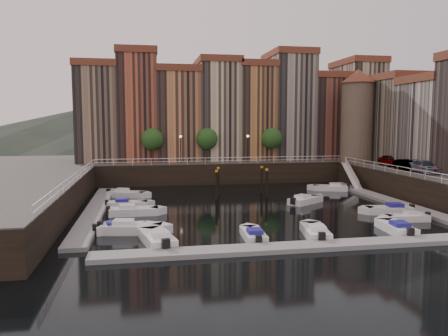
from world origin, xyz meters
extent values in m
plane|color=black|center=(0.00, 0.00, 0.00)|extent=(200.00, 200.00, 0.00)
cube|color=black|center=(0.00, 26.00, 1.50)|extent=(80.00, 20.00, 3.00)
cube|color=gray|center=(-16.20, -1.00, 0.17)|extent=(2.00, 28.00, 0.35)
cube|color=gray|center=(16.20, -1.00, 0.17)|extent=(2.00, 28.00, 0.35)
cube|color=gray|center=(0.00, -17.00, 0.17)|extent=(30.00, 2.00, 0.35)
cone|color=#2D382D|center=(-30.00, 110.00, 7.00)|extent=(80.00, 80.00, 14.00)
cone|color=#2D382D|center=(5.00, 110.00, 9.00)|extent=(100.00, 100.00, 18.00)
cone|color=#2D382D|center=(40.00, 110.00, 6.00)|extent=(70.00, 70.00, 12.00)
cube|color=#8E735A|center=(-18.00, 23.50, 10.00)|extent=(6.00, 10.00, 14.00)
cube|color=brown|center=(-18.00, 23.50, 17.50)|extent=(6.30, 10.30, 1.00)
cube|color=#B25538|center=(-12.10, 23.50, 11.00)|extent=(5.80, 10.00, 16.00)
cube|color=brown|center=(-12.10, 23.50, 19.50)|extent=(6.10, 10.30, 1.00)
cube|color=#C78051|center=(-5.95, 23.50, 9.75)|extent=(6.50, 10.00, 13.50)
cube|color=brown|center=(-5.95, 23.50, 17.00)|extent=(6.80, 10.30, 1.00)
cube|color=beige|center=(0.40, 23.50, 10.50)|extent=(6.20, 10.00, 15.00)
cube|color=brown|center=(0.40, 23.50, 18.50)|extent=(6.50, 10.30, 1.00)
cube|color=#BB7C44|center=(6.30, 23.50, 10.25)|extent=(5.60, 10.00, 14.50)
cube|color=brown|center=(6.30, 23.50, 18.00)|extent=(5.90, 10.30, 1.00)
cube|color=#9E9284|center=(12.30, 23.50, 11.25)|extent=(6.40, 10.00, 16.50)
cube|color=brown|center=(12.30, 23.50, 20.00)|extent=(6.70, 10.30, 1.00)
cube|color=brown|center=(18.50, 23.50, 9.50)|extent=(6.00, 10.00, 13.00)
cube|color=brown|center=(18.50, 23.50, 16.50)|extent=(6.30, 10.30, 1.00)
cube|color=tan|center=(24.45, 23.50, 10.75)|extent=(5.90, 10.00, 15.50)
cube|color=brown|center=(24.45, 23.50, 19.00)|extent=(6.20, 10.30, 1.00)
cube|color=#7C715E|center=(26.50, 12.00, 9.00)|extent=(9.00, 8.00, 12.00)
cube|color=brown|center=(26.50, 12.00, 15.50)|extent=(9.30, 8.30, 1.00)
cube|color=#B8B0A1|center=(26.50, 4.00, 8.50)|extent=(9.00, 8.00, 11.00)
cube|color=brown|center=(26.50, 4.00, 14.50)|extent=(9.30, 8.30, 1.00)
cylinder|color=#6B5B4C|center=(20.00, 14.50, 9.00)|extent=(4.60, 4.60, 12.00)
cone|color=brown|center=(20.00, 14.50, 15.80)|extent=(5.20, 5.20, 2.00)
cylinder|color=black|center=(-10.00, 18.20, 4.20)|extent=(0.30, 0.30, 2.40)
sphere|color=#1E4719|center=(-10.00, 18.20, 6.60)|extent=(3.20, 3.20, 3.20)
cylinder|color=black|center=(-2.00, 18.20, 4.20)|extent=(0.30, 0.30, 2.40)
sphere|color=#1E4719|center=(-2.00, 18.20, 6.60)|extent=(3.20, 3.20, 3.20)
cylinder|color=black|center=(8.00, 18.20, 4.20)|extent=(0.30, 0.30, 2.40)
sphere|color=#1E4719|center=(8.00, 18.20, 6.60)|extent=(3.20, 3.20, 3.20)
cylinder|color=black|center=(-6.00, 17.20, 5.00)|extent=(0.12, 0.12, 4.00)
sphere|color=#FFD88C|center=(-6.00, 17.20, 7.00)|extent=(0.36, 0.36, 0.36)
cylinder|color=black|center=(4.00, 17.20, 5.00)|extent=(0.12, 0.12, 4.00)
sphere|color=#FFD88C|center=(4.00, 17.20, 7.00)|extent=(0.36, 0.36, 0.36)
cube|color=white|center=(0.00, 16.00, 3.95)|extent=(36.00, 0.08, 0.08)
cube|color=white|center=(0.00, 16.00, 3.50)|extent=(36.00, 0.06, 0.06)
cube|color=white|center=(18.00, -1.00, 3.95)|extent=(0.08, 34.00, 0.08)
cube|color=white|center=(18.00, -1.00, 3.50)|extent=(0.06, 34.00, 0.06)
cube|color=white|center=(-18.00, -1.00, 3.95)|extent=(0.08, 34.00, 0.08)
cube|color=white|center=(-18.00, -1.00, 3.50)|extent=(0.06, 34.00, 0.06)
cube|color=white|center=(17.10, 10.00, 1.75)|extent=(2.78, 8.26, 2.81)
cube|color=white|center=(17.10, 10.00, 2.25)|extent=(1.93, 8.32, 3.65)
cylinder|color=black|center=(-2.84, 4.24, 1.50)|extent=(0.32, 0.32, 3.60)
cylinder|color=#C58D17|center=(-2.84, 4.24, 3.35)|extent=(0.36, 0.36, 0.25)
cylinder|color=black|center=(-2.08, 7.56, 1.50)|extent=(0.32, 0.32, 3.60)
cylinder|color=#C58D17|center=(-2.08, 7.56, 3.35)|extent=(0.36, 0.36, 0.25)
cylinder|color=black|center=(3.39, 4.65, 1.50)|extent=(0.32, 0.32, 3.60)
cylinder|color=#C58D17|center=(3.39, 4.65, 3.35)|extent=(0.36, 0.36, 0.25)
cylinder|color=black|center=(3.61, 7.74, 1.50)|extent=(0.32, 0.32, 3.60)
cylinder|color=#C58D17|center=(3.61, 7.74, 3.35)|extent=(0.36, 0.36, 0.25)
cube|color=white|center=(-12.31, -10.19, 0.34)|extent=(5.19, 2.75, 0.84)
cube|color=white|center=(-12.97, -10.07, 0.84)|extent=(1.78, 1.60, 0.56)
cube|color=black|center=(-14.84, -9.73, 0.62)|extent=(0.49, 0.62, 0.78)
cube|color=white|center=(-13.11, -9.66, 0.29)|extent=(4.43, 2.37, 0.72)
cube|color=navy|center=(-13.67, -9.77, 0.72)|extent=(1.52, 1.37, 0.48)
cube|color=black|center=(-15.27, -10.07, 0.53)|extent=(0.42, 0.53, 0.67)
cube|color=white|center=(-12.29, -3.00, 0.32)|extent=(4.69, 1.82, 0.80)
cube|color=white|center=(-12.93, -3.00, 0.80)|extent=(1.50, 1.28, 0.53)
cube|color=black|center=(-14.74, -3.00, 0.59)|extent=(0.37, 0.53, 0.75)
cube|color=white|center=(-13.04, 1.12, 0.29)|extent=(4.21, 1.70, 0.71)
cube|color=navy|center=(-13.61, 1.13, 0.71)|extent=(1.35, 1.17, 0.48)
cube|color=black|center=(-15.22, 1.17, 0.52)|extent=(0.34, 0.48, 0.67)
cube|color=white|center=(-13.38, 7.62, 0.31)|extent=(4.90, 3.32, 0.78)
cube|color=white|center=(-13.95, 7.85, 0.78)|extent=(1.81, 1.69, 0.52)
cube|color=black|center=(-15.60, 8.50, 0.57)|extent=(0.53, 0.62, 0.73)
cube|color=white|center=(12.57, -10.19, 0.27)|extent=(4.03, 1.87, 0.67)
cube|color=white|center=(13.11, -10.24, 0.67)|extent=(1.34, 1.18, 0.44)
cube|color=black|center=(14.61, -10.38, 0.49)|extent=(0.35, 0.47, 0.62)
cube|color=white|center=(12.79, -6.81, 0.31)|extent=(4.72, 2.37, 0.77)
cube|color=navy|center=(13.40, -6.90, 0.77)|extent=(1.60, 1.42, 0.51)
cube|color=black|center=(15.13, -7.15, 0.56)|extent=(0.43, 0.56, 0.72)
cube|color=white|center=(13.15, 8.00, 0.30)|extent=(4.75, 3.23, 0.75)
cube|color=white|center=(13.71, 7.77, 0.75)|extent=(1.76, 1.64, 0.50)
cube|color=black|center=(15.30, 7.14, 0.55)|extent=(0.51, 0.60, 0.70)
cube|color=white|center=(-10.34, -13.66, 0.34)|extent=(2.91, 5.26, 0.85)
cube|color=white|center=(-10.20, -14.33, 0.85)|extent=(1.65, 1.83, 0.56)
cube|color=black|center=(-9.80, -16.20, 0.62)|extent=(0.63, 0.50, 0.79)
cube|color=white|center=(-2.88, -13.67, 0.28)|extent=(1.82, 4.17, 0.70)
cube|color=navy|center=(-2.91, -14.22, 0.70)|extent=(1.19, 1.36, 0.46)
cube|color=black|center=(-3.01, -15.79, 0.51)|extent=(0.48, 0.35, 0.65)
cube|color=white|center=(2.20, -13.78, 0.31)|extent=(2.56, 4.80, 0.78)
cube|color=white|center=(2.08, -14.40, 0.78)|extent=(1.49, 1.65, 0.52)
cube|color=black|center=(1.76, -16.13, 0.57)|extent=(0.58, 0.45, 0.72)
cube|color=white|center=(9.29, -13.76, 0.31)|extent=(2.15, 4.64, 0.77)
cube|color=navy|center=(9.24, -14.37, 0.77)|extent=(1.35, 1.54, 0.51)
cube|color=black|center=(9.08, -16.10, 0.56)|extent=(0.54, 0.40, 0.72)
imported|color=gray|center=(21.86, 8.31, 3.76)|extent=(2.28, 4.62, 1.51)
imported|color=gray|center=(21.07, 3.36, 3.66)|extent=(1.41, 3.99, 1.31)
imported|color=gray|center=(21.43, 0.05, 3.73)|extent=(2.46, 5.16, 1.45)
cube|color=white|center=(6.56, -0.18, 0.31)|extent=(4.73, 4.04, 0.77)
cube|color=white|center=(6.05, -0.54, 0.77)|extent=(1.89, 1.84, 0.52)
cube|color=black|center=(4.61, -1.54, 0.57)|extent=(0.59, 0.63, 0.72)
camera|label=1|loc=(-11.11, -46.10, 9.12)|focal=35.00mm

